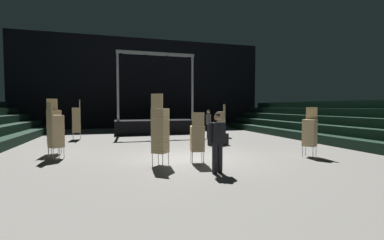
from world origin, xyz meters
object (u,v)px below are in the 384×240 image
chair_stack_mid_centre (310,132)px  crew_worker_near_stage (208,122)px  chair_stack_mid_left (76,120)px  stage_riser (154,125)px  man_with_tie (218,139)px  chair_stack_front_right (221,120)px  chair_stack_front_left (197,138)px  chair_stack_rear_left (54,126)px  equipment_road_case (218,139)px  chair_stack_rear_right (56,131)px  chair_stack_mid_right (160,130)px

chair_stack_mid_centre → crew_worker_near_stage: bearing=-17.8°
chair_stack_mid_left → stage_riser: bearing=-67.2°
man_with_tie → chair_stack_front_right: 9.58m
chair_stack_front_left → chair_stack_front_right: size_ratio=0.83×
chair_stack_front_left → chair_stack_rear_left: bearing=155.1°
chair_stack_front_left → equipment_road_case: chair_stack_front_left is taller
chair_stack_rear_left → crew_worker_near_stage: 8.23m
chair_stack_rear_right → equipment_road_case: size_ratio=2.28×
chair_stack_mid_centre → chair_stack_rear_left: bearing=36.9°
chair_stack_rear_right → equipment_road_case: chair_stack_rear_right is taller
crew_worker_near_stage → equipment_road_case: 2.73m
stage_riser → chair_stack_rear_left: size_ratio=2.49×
chair_stack_mid_right → crew_worker_near_stage: size_ratio=1.34×
chair_stack_front_left → chair_stack_mid_right: size_ratio=0.74×
man_with_tie → chair_stack_mid_centre: chair_stack_mid_centre is taller
chair_stack_mid_centre → equipment_road_case: size_ratio=2.09×
chair_stack_mid_centre → equipment_road_case: 4.45m
chair_stack_mid_right → crew_worker_near_stage: bearing=97.7°
chair_stack_mid_centre → chair_stack_rear_left: 10.03m
chair_stack_front_right → crew_worker_near_stage: (-1.24, -1.01, -0.05)m
chair_stack_mid_centre → chair_stack_rear_left: chair_stack_rear_left is taller
chair_stack_mid_centre → chair_stack_rear_left: (-9.42, 3.42, 0.17)m
man_with_tie → equipment_road_case: man_with_tie is taller
chair_stack_mid_right → chair_stack_rear_left: (-3.74, 3.31, -0.04)m
chair_stack_rear_left → crew_worker_near_stage: chair_stack_rear_left is taller
chair_stack_mid_left → crew_worker_near_stage: bearing=-109.8°
stage_riser → man_with_tie: (0.04, -12.30, 0.40)m
chair_stack_front_right → equipment_road_case: 4.05m
chair_stack_rear_left → chair_stack_front_right: bearing=176.0°
chair_stack_rear_right → man_with_tie: bearing=19.6°
chair_stack_mid_left → chair_stack_mid_right: same height
stage_riser → chair_stack_front_right: (3.81, -3.50, 0.45)m
chair_stack_front_right → crew_worker_near_stage: size_ratio=1.19×
chair_stack_front_left → chair_stack_mid_right: 1.28m
chair_stack_mid_right → chair_stack_rear_right: (-3.48, 2.20, -0.13)m
chair_stack_front_right → equipment_road_case: chair_stack_front_right is taller
equipment_road_case → crew_worker_near_stage: bearing=80.8°
stage_riser → chair_stack_rear_right: size_ratio=2.70×
man_with_tie → chair_stack_rear_right: (-4.87, 3.69, 0.05)m
chair_stack_rear_left → crew_worker_near_stage: bearing=173.1°
chair_stack_front_right → chair_stack_mid_left: (-8.68, 0.84, 0.13)m
stage_riser → chair_stack_front_right: 5.19m
chair_stack_mid_left → equipment_road_case: size_ratio=2.56×
chair_stack_front_right → chair_stack_rear_left: size_ratio=0.92×
chair_stack_front_right → chair_stack_mid_left: chair_stack_mid_left is taller
chair_stack_front_right → chair_stack_rear_right: bearing=157.9°
chair_stack_rear_left → chair_stack_rear_right: bearing=75.2°
chair_stack_front_right → chair_stack_mid_left: size_ratio=0.89×
chair_stack_front_right → chair_stack_rear_left: chair_stack_rear_left is taller
chair_stack_front_left → crew_worker_near_stage: 6.87m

